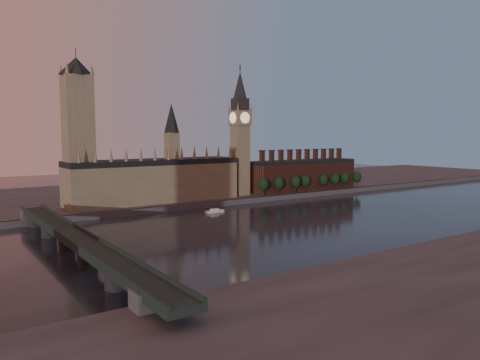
% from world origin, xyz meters
% --- Properties ---
extents(ground, '(900.00, 900.00, 0.00)m').
position_xyz_m(ground, '(0.00, 0.00, 0.00)').
color(ground, black).
rests_on(ground, ground).
extents(north_bank, '(900.00, 182.00, 4.00)m').
position_xyz_m(north_bank, '(0.00, 178.04, 2.00)').
color(north_bank, '#4E4E53').
rests_on(north_bank, ground).
extents(palace_of_westminster, '(130.00, 30.30, 74.00)m').
position_xyz_m(palace_of_westminster, '(-64.41, 114.91, 21.63)').
color(palace_of_westminster, '#80785B').
rests_on(palace_of_westminster, north_bank).
extents(victoria_tower, '(24.00, 24.00, 108.00)m').
position_xyz_m(victoria_tower, '(-120.00, 115.00, 59.09)').
color(victoria_tower, '#80785B').
rests_on(victoria_tower, north_bank).
extents(big_ben, '(15.00, 15.00, 107.00)m').
position_xyz_m(big_ben, '(10.00, 110.00, 56.83)').
color(big_ben, '#80785B').
rests_on(big_ben, north_bank).
extents(chimney_block, '(110.00, 25.00, 37.00)m').
position_xyz_m(chimney_block, '(80.00, 110.00, 17.82)').
color(chimney_block, '#50261E').
rests_on(chimney_block, north_bank).
extents(embankment_tree_0, '(8.60, 8.60, 14.88)m').
position_xyz_m(embankment_tree_0, '(22.08, 93.58, 13.47)').
color(embankment_tree_0, black).
rests_on(embankment_tree_0, north_bank).
extents(embankment_tree_1, '(8.60, 8.60, 14.88)m').
position_xyz_m(embankment_tree_1, '(39.10, 94.42, 13.47)').
color(embankment_tree_1, black).
rests_on(embankment_tree_1, north_bank).
extents(embankment_tree_2, '(8.60, 8.60, 14.88)m').
position_xyz_m(embankment_tree_2, '(57.78, 94.33, 13.47)').
color(embankment_tree_2, black).
rests_on(embankment_tree_2, north_bank).
extents(embankment_tree_3, '(8.60, 8.60, 14.88)m').
position_xyz_m(embankment_tree_3, '(70.06, 95.34, 13.47)').
color(embankment_tree_3, black).
rests_on(embankment_tree_3, north_bank).
extents(embankment_tree_4, '(8.60, 8.60, 14.88)m').
position_xyz_m(embankment_tree_4, '(91.60, 94.71, 13.47)').
color(embankment_tree_4, black).
rests_on(embankment_tree_4, north_bank).
extents(embankment_tree_5, '(8.60, 8.60, 14.88)m').
position_xyz_m(embankment_tree_5, '(106.37, 94.57, 13.47)').
color(embankment_tree_5, black).
rests_on(embankment_tree_5, north_bank).
extents(embankment_tree_6, '(8.60, 8.60, 14.88)m').
position_xyz_m(embankment_tree_6, '(119.06, 94.46, 13.47)').
color(embankment_tree_6, black).
rests_on(embankment_tree_6, north_bank).
extents(embankment_tree_7, '(8.60, 8.60, 14.88)m').
position_xyz_m(embankment_tree_7, '(136.28, 94.93, 13.47)').
color(embankment_tree_7, black).
rests_on(embankment_tree_7, north_bank).
extents(westminster_bridge, '(14.00, 200.00, 11.55)m').
position_xyz_m(westminster_bridge, '(-155.00, -2.70, 7.44)').
color(westminster_bridge, black).
rests_on(westminster_bridge, ground).
extents(river_boat, '(14.26, 5.00, 2.80)m').
position_xyz_m(river_boat, '(-41.43, 66.99, 1.07)').
color(river_boat, silver).
rests_on(river_boat, ground).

